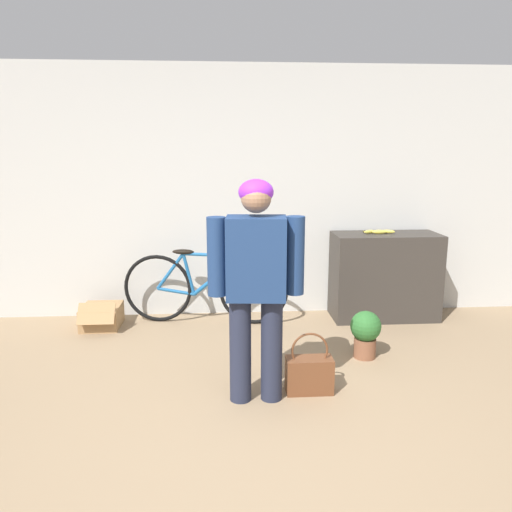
% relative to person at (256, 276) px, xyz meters
% --- Properties ---
extents(ground_plane, '(14.00, 14.00, 0.00)m').
position_rel_person_xyz_m(ground_plane, '(0.00, -0.90, -0.91)').
color(ground_plane, '#937A5B').
extents(wall_back, '(8.00, 0.07, 2.60)m').
position_rel_person_xyz_m(wall_back, '(0.00, 1.98, 0.39)').
color(wall_back, silver).
rests_on(wall_back, ground_plane).
extents(side_shelf, '(1.09, 0.48, 0.90)m').
position_rel_person_xyz_m(side_shelf, '(1.47, 1.69, -0.46)').
color(side_shelf, '#38332D').
rests_on(side_shelf, ground_plane).
extents(person, '(0.66, 0.28, 1.56)m').
position_rel_person_xyz_m(person, '(0.00, 0.00, 0.00)').
color(person, '#23283D').
rests_on(person, ground_plane).
extents(bicycle, '(1.68, 0.46, 0.78)m').
position_rel_person_xyz_m(bicycle, '(-0.41, 1.65, -0.53)').
color(bicycle, black).
rests_on(bicycle, ground_plane).
extents(banana, '(0.34, 0.09, 0.04)m').
position_rel_person_xyz_m(banana, '(1.38, 1.69, 0.01)').
color(banana, '#EAD64C').
rests_on(banana, side_shelf).
extents(handbag, '(0.34, 0.16, 0.46)m').
position_rel_person_xyz_m(handbag, '(0.40, 0.08, -0.76)').
color(handbag, brown).
rests_on(handbag, ground_plane).
extents(cardboard_box, '(0.37, 0.48, 0.30)m').
position_rel_person_xyz_m(cardboard_box, '(-1.44, 1.59, -0.80)').
color(cardboard_box, '#A87F51').
rests_on(cardboard_box, ground_plane).
extents(potted_plant, '(0.26, 0.26, 0.41)m').
position_rel_person_xyz_m(potted_plant, '(0.98, 0.67, -0.68)').
color(potted_plant, brown).
rests_on(potted_plant, ground_plane).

